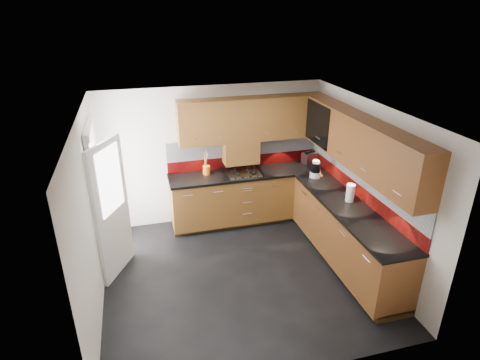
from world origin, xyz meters
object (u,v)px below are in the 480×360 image
object	(u,v)px
utensil_pot	(206,169)
food_processor	(315,170)
gas_hob	(243,173)
toaster	(310,158)

from	to	relation	value
utensil_pot	food_processor	world-z (taller)	utensil_pot
gas_hob	utensil_pot	xyz separation A→B (m)	(-0.61, 0.13, 0.08)
gas_hob	utensil_pot	distance (m)	0.63
food_processor	utensil_pot	bearing A→B (deg)	160.90
toaster	gas_hob	bearing A→B (deg)	-173.44
gas_hob	utensil_pot	world-z (taller)	utensil_pot
gas_hob	toaster	size ratio (longest dim) A/B	1.74
utensil_pot	toaster	size ratio (longest dim) A/B	1.36
gas_hob	toaster	world-z (taller)	toaster
gas_hob	food_processor	world-z (taller)	food_processor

